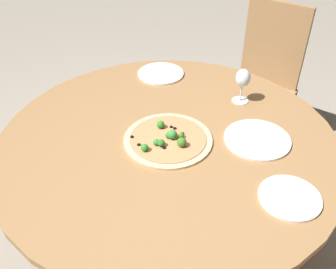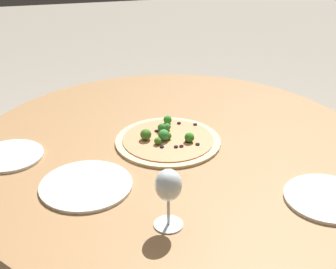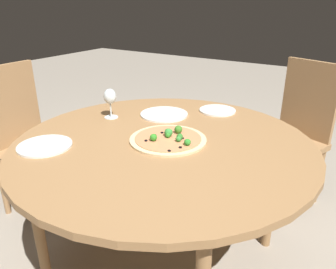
{
  "view_description": "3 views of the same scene",
  "coord_description": "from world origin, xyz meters",
  "views": [
    {
      "loc": [
        0.69,
        -0.97,
        1.65
      ],
      "look_at": [
        0.01,
        -0.02,
        0.75
      ],
      "focal_mm": 40.0,
      "sensor_mm": 36.0,
      "label": 1
    },
    {
      "loc": [
        0.33,
        1.34,
        1.46
      ],
      "look_at": [
        0.01,
        -0.02,
        0.75
      ],
      "focal_mm": 50.0,
      "sensor_mm": 36.0,
      "label": 2
    },
    {
      "loc": [
        -1.16,
        -0.76,
        1.33
      ],
      "look_at": [
        0.01,
        -0.02,
        0.75
      ],
      "focal_mm": 35.0,
      "sensor_mm": 36.0,
      "label": 3
    }
  ],
  "objects": [
    {
      "name": "plate_side",
      "position": [
        0.53,
        -0.04,
        0.72
      ],
      "size": [
        0.21,
        0.21,
        0.01
      ],
      "color": "silver",
      "rests_on": "dining_table"
    },
    {
      "name": "ground_plane",
      "position": [
        0.0,
        0.0,
        0.0
      ],
      "size": [
        12.0,
        12.0,
        0.0
      ],
      "primitive_type": "plane",
      "color": "gray"
    },
    {
      "name": "plate_near",
      "position": [
        -0.34,
        0.41,
        0.72
      ],
      "size": [
        0.24,
        0.24,
        0.01
      ],
      "color": "silver",
      "rests_on": "dining_table"
    },
    {
      "name": "chair_2",
      "position": [
        -0.02,
        1.03,
        0.5
      ],
      "size": [
        0.41,
        0.41,
        0.96
      ],
      "rotation": [
        0.0,
        0.0,
        0.02
      ],
      "color": "#997047",
      "rests_on": "ground_plane"
    },
    {
      "name": "pizza",
      "position": [
        0.01,
        -0.02,
        0.73
      ],
      "size": [
        0.36,
        0.36,
        0.05
      ],
      "color": "#DBBC89",
      "rests_on": "dining_table"
    },
    {
      "name": "plate_far",
      "position": [
        0.3,
        0.19,
        0.72
      ],
      "size": [
        0.27,
        0.27,
        0.01
      ],
      "color": "silver",
      "rests_on": "dining_table"
    },
    {
      "name": "wine_glass",
      "position": [
        0.11,
        0.42,
        0.83
      ],
      "size": [
        0.08,
        0.08,
        0.16
      ],
      "color": "silver",
      "rests_on": "dining_table"
    },
    {
      "name": "dining_table",
      "position": [
        0.0,
        0.0,
        0.67
      ],
      "size": [
        1.38,
        1.38,
        0.72
      ],
      "color": "olive",
      "rests_on": "ground_plane"
    }
  ]
}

